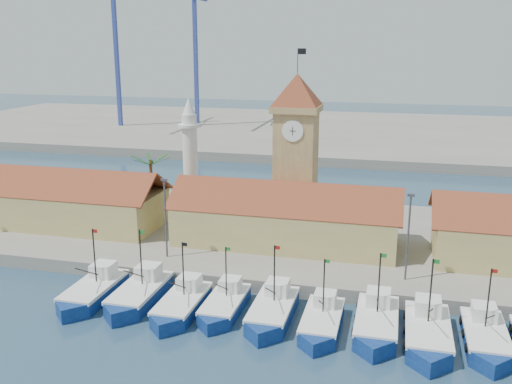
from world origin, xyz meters
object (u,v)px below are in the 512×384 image
(boat_0, at_px, (92,293))
(minaret, at_px, (190,157))
(boat_5, at_px, (321,323))
(clock_tower, at_px, (296,148))

(boat_0, distance_m, minaret, 26.86)
(boat_5, xyz_separation_m, clock_tower, (-6.84, 23.88, 11.25))
(boat_0, bearing_deg, clock_tower, 55.33)
(clock_tower, bearing_deg, boat_5, -74.01)
(minaret, bearing_deg, boat_5, -49.84)
(boat_5, bearing_deg, boat_0, 178.55)
(boat_0, relative_size, boat_5, 1.10)
(boat_5, relative_size, minaret, 0.56)
(boat_0, distance_m, boat_5, 22.97)
(boat_5, bearing_deg, clock_tower, 105.99)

